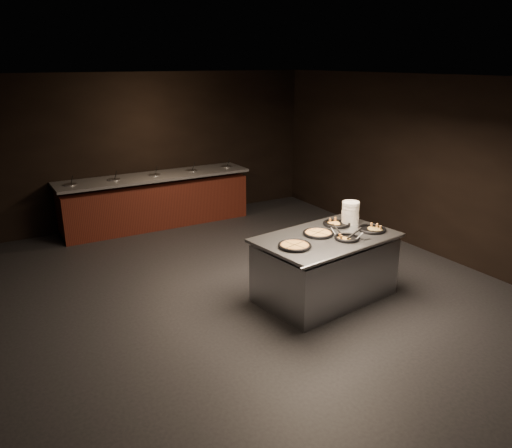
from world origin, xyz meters
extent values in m
cube|color=black|center=(0.00, 0.00, -0.01)|extent=(7.00, 8.00, 0.01)
cube|color=black|center=(0.00, 0.00, 2.90)|extent=(7.00, 8.00, 0.01)
cube|color=black|center=(0.00, 4.00, 1.45)|extent=(7.00, 0.01, 2.90)
cube|color=black|center=(3.50, 0.00, 1.45)|extent=(0.01, 8.00, 2.90)
cube|color=#4E1E12|center=(0.00, 3.58, 0.43)|extent=(3.60, 0.75, 0.85)
cube|color=slate|center=(0.00, 3.58, 0.97)|extent=(3.70, 0.83, 0.05)
cube|color=#38200C|center=(0.00, 3.58, 0.04)|extent=(3.60, 0.69, 0.08)
cylinder|color=#A8ABAF|center=(-1.55, 3.58, 0.98)|extent=(0.22, 0.22, 0.08)
cylinder|color=#44742E|center=(-1.55, 3.58, 1.00)|extent=(0.19, 0.19, 0.02)
cylinder|color=black|center=(-1.52, 3.56, 1.09)|extent=(0.04, 0.10, 0.19)
cylinder|color=#A8ABAF|center=(-0.78, 3.58, 0.98)|extent=(0.22, 0.22, 0.08)
cylinder|color=#44742E|center=(-0.78, 3.58, 1.00)|extent=(0.19, 0.19, 0.02)
cylinder|color=black|center=(-0.74, 3.56, 1.09)|extent=(0.04, 0.10, 0.19)
cylinder|color=#A8ABAF|center=(0.00, 3.58, 0.98)|extent=(0.22, 0.22, 0.08)
cylinder|color=#44742E|center=(0.00, 3.58, 1.00)|extent=(0.19, 0.19, 0.02)
cylinder|color=black|center=(0.03, 3.56, 1.09)|extent=(0.04, 0.10, 0.19)
cylinder|color=#A8ABAF|center=(0.78, 3.58, 0.98)|extent=(0.22, 0.22, 0.08)
cylinder|color=#44742E|center=(0.78, 3.58, 1.00)|extent=(0.19, 0.19, 0.02)
cylinder|color=black|center=(0.81, 3.56, 1.09)|extent=(0.04, 0.10, 0.19)
cylinder|color=#A8ABAF|center=(1.55, 3.58, 0.98)|extent=(0.22, 0.22, 0.08)
cylinder|color=#44742E|center=(1.55, 3.58, 1.00)|extent=(0.19, 0.19, 0.02)
cylinder|color=black|center=(1.58, 3.56, 1.09)|extent=(0.04, 0.10, 0.19)
cube|color=#A8ABAF|center=(0.90, -0.60, 0.40)|extent=(1.89, 1.31, 0.79)
cube|color=#A8ABAF|center=(0.90, -0.60, 0.86)|extent=(1.98, 1.40, 0.04)
cylinder|color=#A8ABAF|center=(0.90, -1.18, 0.86)|extent=(1.84, 0.29, 0.04)
cylinder|color=silver|center=(1.54, -0.31, 1.04)|extent=(0.25, 0.25, 0.31)
cylinder|color=black|center=(0.31, -0.71, 0.89)|extent=(0.40, 0.40, 0.01)
torus|color=black|center=(0.31, -0.71, 0.90)|extent=(0.42, 0.42, 0.04)
torus|color=#945B26|center=(0.31, -0.71, 0.91)|extent=(0.36, 0.36, 0.03)
cylinder|color=gold|center=(0.31, -0.71, 0.90)|extent=(0.32, 0.32, 0.02)
cube|color=black|center=(0.31, -0.71, 0.91)|extent=(0.09, 0.31, 0.00)
cube|color=black|center=(0.31, -0.71, 0.91)|extent=(0.31, 0.09, 0.00)
cylinder|color=black|center=(0.85, -0.49, 0.89)|extent=(0.39, 0.39, 0.01)
torus|color=black|center=(0.85, -0.49, 0.90)|extent=(0.42, 0.42, 0.04)
torus|color=#945B26|center=(0.85, -0.49, 0.91)|extent=(0.35, 0.35, 0.03)
cylinder|color=gold|center=(0.85, -0.49, 0.90)|extent=(0.31, 0.31, 0.02)
cube|color=black|center=(0.85, -0.49, 0.91)|extent=(0.11, 0.30, 0.00)
cube|color=black|center=(0.85, -0.49, 0.91)|extent=(0.30, 0.11, 0.00)
cylinder|color=black|center=(1.32, -0.29, 0.89)|extent=(0.36, 0.36, 0.01)
torus|color=black|center=(1.32, -0.29, 0.90)|extent=(0.39, 0.39, 0.04)
cylinder|color=black|center=(1.06, -0.82, 0.89)|extent=(0.31, 0.31, 0.01)
torus|color=black|center=(1.06, -0.82, 0.90)|extent=(0.34, 0.34, 0.04)
cylinder|color=black|center=(1.59, -0.72, 0.89)|extent=(0.36, 0.36, 0.01)
torus|color=black|center=(1.59, -0.72, 0.90)|extent=(0.39, 0.39, 0.04)
cube|color=#A8ABAF|center=(1.02, -0.50, 0.90)|extent=(0.09, 0.11, 0.00)
cylinder|color=black|center=(1.04, -0.65, 0.97)|extent=(0.03, 0.19, 0.11)
cylinder|color=#A8ABAF|center=(1.03, -0.58, 0.93)|extent=(0.02, 0.10, 0.07)
cube|color=#A8ABAF|center=(1.26, -0.94, 0.90)|extent=(0.13, 0.10, 0.00)
cylinder|color=black|center=(1.09, -0.93, 0.99)|extent=(0.23, 0.03, 0.14)
cylinder|color=#A8ABAF|center=(1.18, -0.93, 0.94)|extent=(0.12, 0.02, 0.09)
camera|label=1|loc=(-3.04, -5.50, 3.11)|focal=35.00mm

